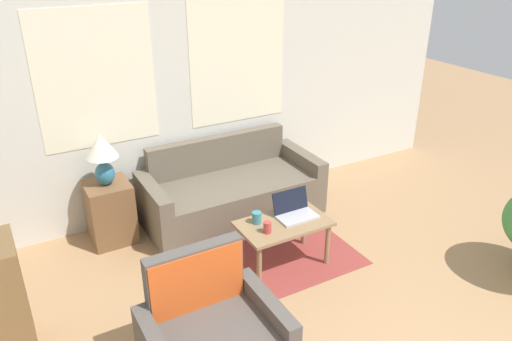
{
  "coord_description": "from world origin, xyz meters",
  "views": [
    {
      "loc": [
        -1.75,
        -1.09,
        2.75
      ],
      "look_at": [
        0.32,
        2.61,
        0.75
      ],
      "focal_mm": 35.0,
      "sensor_mm": 36.0,
      "label": 1
    }
  ],
  "objects_px": {
    "cup_navy": "(267,227)",
    "cup_yellow": "(257,218)",
    "table_lamp": "(102,153)",
    "laptop": "(295,211)",
    "couch": "(230,192)",
    "coffee_table": "(284,228)"
  },
  "relations": [
    {
      "from": "couch",
      "to": "cup_navy",
      "type": "distance_m",
      "value": 1.17
    },
    {
      "from": "couch",
      "to": "cup_navy",
      "type": "relative_size",
      "value": 18.12
    },
    {
      "from": "table_lamp",
      "to": "cup_yellow",
      "type": "relative_size",
      "value": 4.81
    },
    {
      "from": "table_lamp",
      "to": "laptop",
      "type": "xyz_separation_m",
      "value": [
        1.4,
        -1.13,
        -0.44
      ]
    },
    {
      "from": "cup_navy",
      "to": "cup_yellow",
      "type": "relative_size",
      "value": 0.97
    },
    {
      "from": "table_lamp",
      "to": "laptop",
      "type": "height_order",
      "value": "table_lamp"
    },
    {
      "from": "cup_navy",
      "to": "couch",
      "type": "bearing_deg",
      "value": 79.75
    },
    {
      "from": "laptop",
      "to": "table_lamp",
      "type": "bearing_deg",
      "value": 141.07
    },
    {
      "from": "laptop",
      "to": "cup_yellow",
      "type": "xyz_separation_m",
      "value": [
        -0.36,
        0.06,
        0.0
      ]
    },
    {
      "from": "cup_navy",
      "to": "cup_yellow",
      "type": "xyz_separation_m",
      "value": [
        -0.0,
        0.18,
        0.0
      ]
    },
    {
      "from": "couch",
      "to": "coffee_table",
      "type": "height_order",
      "value": "couch"
    },
    {
      "from": "cup_navy",
      "to": "cup_yellow",
      "type": "bearing_deg",
      "value": 90.32
    },
    {
      "from": "coffee_table",
      "to": "laptop",
      "type": "height_order",
      "value": "laptop"
    },
    {
      "from": "table_lamp",
      "to": "cup_yellow",
      "type": "bearing_deg",
      "value": -45.87
    },
    {
      "from": "laptop",
      "to": "coffee_table",
      "type": "bearing_deg",
      "value": -161.73
    },
    {
      "from": "couch",
      "to": "table_lamp",
      "type": "height_order",
      "value": "table_lamp"
    },
    {
      "from": "table_lamp",
      "to": "coffee_table",
      "type": "xyz_separation_m",
      "value": [
        1.25,
        -1.18,
        -0.55
      ]
    },
    {
      "from": "couch",
      "to": "laptop",
      "type": "relative_size",
      "value": 5.22
    },
    {
      "from": "table_lamp",
      "to": "coffee_table",
      "type": "height_order",
      "value": "table_lamp"
    },
    {
      "from": "coffee_table",
      "to": "laptop",
      "type": "distance_m",
      "value": 0.19
    },
    {
      "from": "laptop",
      "to": "cup_navy",
      "type": "height_order",
      "value": "laptop"
    },
    {
      "from": "table_lamp",
      "to": "cup_navy",
      "type": "height_order",
      "value": "table_lamp"
    }
  ]
}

